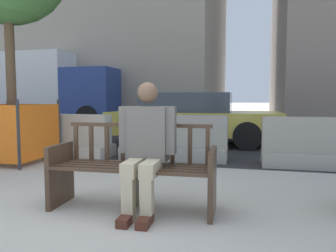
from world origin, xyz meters
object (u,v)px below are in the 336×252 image
(jersey_barrier_centre, at_px, (174,141))
(jersey_barrier_right, at_px, (324,147))
(street_bench, at_px, (133,171))
(seated_person, at_px, (146,144))
(car_taxi_near, at_px, (193,118))
(delivery_truck, at_px, (40,86))
(jersey_barrier_left, at_px, (64,139))
(construction_fence, at_px, (13,131))

(jersey_barrier_centre, distance_m, jersey_barrier_right, 2.60)
(street_bench, height_order, jersey_barrier_centre, street_bench)
(street_bench, distance_m, seated_person, 0.34)
(seated_person, height_order, car_taxi_near, seated_person)
(seated_person, bearing_deg, delivery_truck, 130.15)
(jersey_barrier_left, height_order, jersey_barrier_right, same)
(street_bench, height_order, jersey_barrier_right, street_bench)
(street_bench, relative_size, car_taxi_near, 0.40)
(construction_fence, bearing_deg, car_taxi_near, 50.02)
(jersey_barrier_left, height_order, delivery_truck, delivery_truck)
(seated_person, xyz_separation_m, delivery_truck, (-7.75, 9.19, 1.00))
(car_taxi_near, xyz_separation_m, delivery_truck, (-7.33, 3.99, 1.02))
(street_bench, xyz_separation_m, jersey_barrier_centre, (-0.23, 2.86, -0.06))
(jersey_barrier_left, relative_size, car_taxi_near, 0.47)
(seated_person, bearing_deg, car_taxi_near, 94.72)
(jersey_barrier_right, bearing_deg, delivery_truck, 147.25)
(jersey_barrier_centre, bearing_deg, construction_fence, -160.70)
(jersey_barrier_centre, distance_m, construction_fence, 2.95)
(jersey_barrier_right, xyz_separation_m, car_taxi_near, (-2.65, 2.42, 0.32))
(street_bench, bearing_deg, delivery_truck, 129.73)
(construction_fence, distance_m, car_taxi_near, 4.26)
(jersey_barrier_centre, relative_size, jersey_barrier_left, 0.99)
(construction_fence, relative_size, car_taxi_near, 0.28)
(street_bench, xyz_separation_m, delivery_truck, (-7.60, 9.14, 1.29))
(jersey_barrier_left, bearing_deg, jersey_barrier_centre, 4.19)
(jersey_barrier_centre, bearing_deg, car_taxi_near, 91.11)
(jersey_barrier_centre, relative_size, construction_fence, 1.69)
(construction_fence, bearing_deg, seated_person, -31.48)
(jersey_barrier_right, bearing_deg, street_bench, -130.98)
(construction_fence, xyz_separation_m, car_taxi_near, (2.74, 3.26, 0.10))
(jersey_barrier_right, relative_size, car_taxi_near, 0.47)
(delivery_truck, bearing_deg, jersey_barrier_left, -51.55)
(jersey_barrier_centre, height_order, jersey_barrier_left, same)
(delivery_truck, bearing_deg, jersey_barrier_centre, -40.45)
(jersey_barrier_left, relative_size, jersey_barrier_right, 1.01)
(jersey_barrier_centre, bearing_deg, jersey_barrier_right, -2.86)
(street_bench, distance_m, jersey_barrier_right, 3.62)
(street_bench, xyz_separation_m, seated_person, (0.16, -0.05, 0.29))
(street_bench, height_order, construction_fence, construction_fence)
(delivery_truck, bearing_deg, jersey_barrier_right, -32.75)
(construction_fence, distance_m, delivery_truck, 8.66)
(construction_fence, height_order, delivery_truck, delivery_truck)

